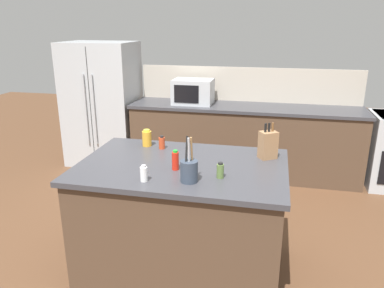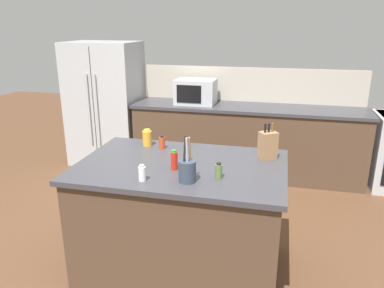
{
  "view_description": "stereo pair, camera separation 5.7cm",
  "coord_description": "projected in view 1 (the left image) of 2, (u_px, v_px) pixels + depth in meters",
  "views": [
    {
      "loc": [
        0.66,
        -2.6,
        1.98
      ],
      "look_at": [
        0.0,
        0.35,
        0.99
      ],
      "focal_mm": 35.0,
      "sensor_mm": 36.0,
      "label": 1
    },
    {
      "loc": [
        0.71,
        -2.59,
        1.98
      ],
      "look_at": [
        0.0,
        0.35,
        0.99
      ],
      "focal_mm": 35.0,
      "sensor_mm": 36.0,
      "label": 2
    }
  ],
  "objects": [
    {
      "name": "refrigerator",
      "position": [
        102.0,
        104.0,
        5.34
      ],
      "size": [
        0.97,
        0.75,
        1.72
      ],
      "color": "#ADB2B7",
      "rests_on": "ground_plane"
    },
    {
      "name": "microwave",
      "position": [
        193.0,
        92.0,
        4.95
      ],
      "size": [
        0.52,
        0.39,
        0.32
      ],
      "color": "#ADB2B7",
      "rests_on": "back_counter_run"
    },
    {
      "name": "spice_jar_oregano",
      "position": [
        220.0,
        171.0,
        2.61
      ],
      "size": [
        0.05,
        0.05,
        0.11
      ],
      "color": "#567038",
      "rests_on": "kitchen_island"
    },
    {
      "name": "knife_block",
      "position": [
        268.0,
        145.0,
        2.97
      ],
      "size": [
        0.16,
        0.15,
        0.29
      ],
      "rotation": [
        0.0,
        0.0,
        0.57
      ],
      "color": "#936B47",
      "rests_on": "kitchen_island"
    },
    {
      "name": "utensil_crock",
      "position": [
        189.0,
        170.0,
        2.53
      ],
      "size": [
        0.12,
        0.12,
        0.32
      ],
      "color": "#333D4C",
      "rests_on": "kitchen_island"
    },
    {
      "name": "ground_plane",
      "position": [
        183.0,
        267.0,
        3.17
      ],
      "size": [
        14.0,
        14.0,
        0.0
      ],
      "primitive_type": "plane",
      "color": "brown"
    },
    {
      "name": "back_counter_run",
      "position": [
        244.0,
        140.0,
        5.0
      ],
      "size": [
        3.02,
        0.66,
        0.94
      ],
      "color": "#4C3828",
      "rests_on": "ground_plane"
    },
    {
      "name": "wall_backsplash",
      "position": [
        248.0,
        85.0,
        5.07
      ],
      "size": [
        2.98,
        0.03,
        0.46
      ],
      "primitive_type": "cube",
      "color": "#B2A899",
      "rests_on": "back_counter_run"
    },
    {
      "name": "salt_shaker",
      "position": [
        144.0,
        174.0,
        2.55
      ],
      "size": [
        0.05,
        0.05,
        0.12
      ],
      "color": "silver",
      "rests_on": "kitchen_island"
    },
    {
      "name": "honey_jar",
      "position": [
        147.0,
        138.0,
        3.27
      ],
      "size": [
        0.08,
        0.08,
        0.15
      ],
      "color": "gold",
      "rests_on": "kitchen_island"
    },
    {
      "name": "kitchen_island",
      "position": [
        183.0,
        218.0,
        3.02
      ],
      "size": [
        1.59,
        1.06,
        0.94
      ],
      "color": "#4C3828",
      "rests_on": "ground_plane"
    },
    {
      "name": "spice_jar_paprika",
      "position": [
        162.0,
        143.0,
        3.2
      ],
      "size": [
        0.05,
        0.05,
        0.12
      ],
      "color": "#B73D1E",
      "rests_on": "kitchen_island"
    },
    {
      "name": "hot_sauce_bottle",
      "position": [
        175.0,
        160.0,
        2.75
      ],
      "size": [
        0.05,
        0.05,
        0.15
      ],
      "color": "red",
      "rests_on": "kitchen_island"
    }
  ]
}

